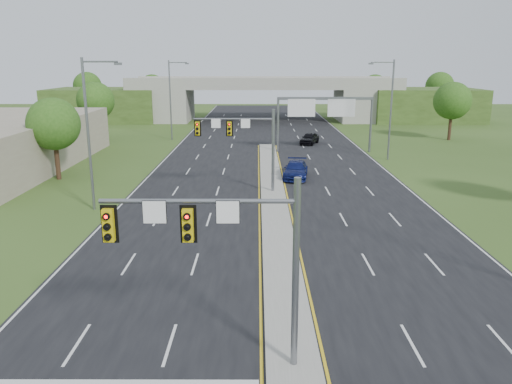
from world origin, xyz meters
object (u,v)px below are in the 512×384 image
object	(u,v)px
signal_mast_near	(229,244)
car_far_b	(296,170)
signal_mast_far	(246,137)
overpass	(264,102)
car_far_c	(310,138)
sign_gantry	(324,109)

from	to	relation	value
signal_mast_near	car_far_b	bearing A→B (deg)	81.47
car_far_b	signal_mast_far	bearing A→B (deg)	-121.32
signal_mast_near	overpass	world-z (taller)	overpass
signal_mast_near	signal_mast_far	distance (m)	25.00
signal_mast_near	car_far_b	world-z (taller)	signal_mast_near
car_far_b	car_far_c	bearing A→B (deg)	88.28
signal_mast_near	car_far_b	size ratio (longest dim) A/B	1.31
car_far_b	car_far_c	world-z (taller)	car_far_b
sign_gantry	overpass	bearing A→B (deg)	100.79
signal_mast_far	car_far_b	world-z (taller)	signal_mast_far
overpass	car_far_b	world-z (taller)	overpass
signal_mast_near	sign_gantry	distance (m)	45.88
car_far_b	car_far_c	size ratio (longest dim) A/B	1.19
sign_gantry	car_far_c	world-z (taller)	sign_gantry
sign_gantry	car_far_b	bearing A→B (deg)	-106.89
signal_mast_near	car_far_c	world-z (taller)	signal_mast_near
overpass	car_far_c	bearing A→B (deg)	-78.70
signal_mast_far	sign_gantry	world-z (taller)	signal_mast_far
overpass	car_far_b	xyz separation A→B (m)	(2.34, -49.39, -2.76)
sign_gantry	car_far_c	bearing A→B (deg)	98.42
signal_mast_far	car_far_b	distance (m)	8.30
signal_mast_far	overpass	size ratio (longest dim) A/B	0.09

